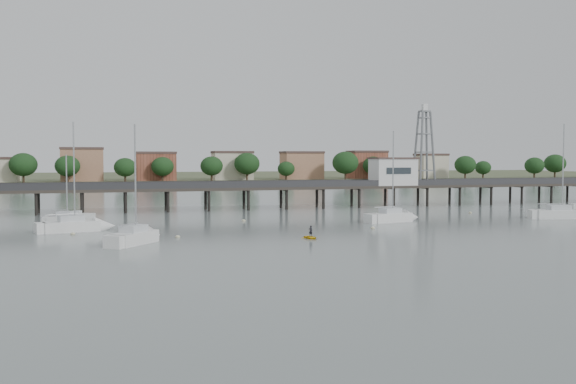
{
  "coord_description": "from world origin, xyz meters",
  "views": [
    {
      "loc": [
        -27.65,
        -51.34,
        9.09
      ],
      "look_at": [
        -0.88,
        42.0,
        4.0
      ],
      "focal_mm": 40.0,
      "sensor_mm": 36.0,
      "label": 1
    }
  ],
  "objects_px": {
    "sailboat_d": "(569,214)",
    "yellow_dinghy": "(311,238)",
    "sailboat_c": "(398,217)",
    "pier": "(265,188)",
    "sailboat_f": "(141,237)",
    "sailboat_b": "(71,222)",
    "lattice_tower": "(424,148)",
    "sailboat_a": "(83,226)",
    "white_tender": "(81,216)"
  },
  "relations": [
    {
      "from": "sailboat_d",
      "to": "yellow_dinghy",
      "type": "xyz_separation_m",
      "value": [
        -45.36,
        -12.46,
        -0.63
      ]
    },
    {
      "from": "sailboat_c",
      "to": "yellow_dinghy",
      "type": "height_order",
      "value": "sailboat_c"
    },
    {
      "from": "pier",
      "to": "sailboat_f",
      "type": "distance_m",
      "value": 47.42
    },
    {
      "from": "yellow_dinghy",
      "to": "sailboat_f",
      "type": "bearing_deg",
      "value": 162.41
    },
    {
      "from": "sailboat_b",
      "to": "yellow_dinghy",
      "type": "distance_m",
      "value": 34.21
    },
    {
      "from": "lattice_tower",
      "to": "sailboat_d",
      "type": "bearing_deg",
      "value": -73.91
    },
    {
      "from": "sailboat_c",
      "to": "sailboat_f",
      "type": "bearing_deg",
      "value": -173.25
    },
    {
      "from": "sailboat_d",
      "to": "sailboat_a",
      "type": "distance_m",
      "value": 70.49
    },
    {
      "from": "sailboat_c",
      "to": "white_tender",
      "type": "xyz_separation_m",
      "value": [
        -43.98,
        16.52,
        -0.2
      ]
    },
    {
      "from": "sailboat_a",
      "to": "white_tender",
      "type": "relative_size",
      "value": 3.67
    },
    {
      "from": "sailboat_f",
      "to": "sailboat_a",
      "type": "bearing_deg",
      "value": 62.91
    },
    {
      "from": "sailboat_c",
      "to": "sailboat_b",
      "type": "relative_size",
      "value": 1.38
    },
    {
      "from": "lattice_tower",
      "to": "sailboat_b",
      "type": "bearing_deg",
      "value": -161.47
    },
    {
      "from": "lattice_tower",
      "to": "sailboat_d",
      "type": "distance_m",
      "value": 32.92
    },
    {
      "from": "pier",
      "to": "sailboat_c",
      "type": "relative_size",
      "value": 10.93
    },
    {
      "from": "pier",
      "to": "lattice_tower",
      "type": "bearing_deg",
      "value": 0.0
    },
    {
      "from": "sailboat_c",
      "to": "pier",
      "type": "bearing_deg",
      "value": 101.93
    },
    {
      "from": "sailboat_b",
      "to": "sailboat_a",
      "type": "bearing_deg",
      "value": -54.21
    },
    {
      "from": "sailboat_a",
      "to": "sailboat_c",
      "type": "bearing_deg",
      "value": -14.1
    },
    {
      "from": "pier",
      "to": "lattice_tower",
      "type": "height_order",
      "value": "lattice_tower"
    },
    {
      "from": "sailboat_c",
      "to": "yellow_dinghy",
      "type": "relative_size",
      "value": 5.98
    },
    {
      "from": "sailboat_c",
      "to": "sailboat_d",
      "type": "height_order",
      "value": "sailboat_d"
    },
    {
      "from": "sailboat_f",
      "to": "sailboat_c",
      "type": "bearing_deg",
      "value": -32.37
    },
    {
      "from": "pier",
      "to": "sailboat_a",
      "type": "distance_m",
      "value": 41.02
    },
    {
      "from": "sailboat_c",
      "to": "lattice_tower",
      "type": "bearing_deg",
      "value": 42.36
    },
    {
      "from": "sailboat_b",
      "to": "sailboat_c",
      "type": "bearing_deg",
      "value": 11.86
    },
    {
      "from": "sailboat_a",
      "to": "sailboat_f",
      "type": "xyz_separation_m",
      "value": [
        6.32,
        -13.32,
        0.0
      ]
    },
    {
      "from": "sailboat_b",
      "to": "white_tender",
      "type": "relative_size",
      "value": 2.54
    },
    {
      "from": "lattice_tower",
      "to": "sailboat_c",
      "type": "distance_m",
      "value": 34.64
    },
    {
      "from": "pier",
      "to": "sailboat_d",
      "type": "distance_m",
      "value": 50.21
    },
    {
      "from": "pier",
      "to": "yellow_dinghy",
      "type": "distance_m",
      "value": 42.93
    },
    {
      "from": "sailboat_a",
      "to": "yellow_dinghy",
      "type": "distance_m",
      "value": 29.22
    },
    {
      "from": "sailboat_c",
      "to": "sailboat_b",
      "type": "xyz_separation_m",
      "value": [
        -45.0,
        5.97,
        0.02
      ]
    },
    {
      "from": "sailboat_f",
      "to": "yellow_dinghy",
      "type": "height_order",
      "value": "sailboat_f"
    },
    {
      "from": "yellow_dinghy",
      "to": "sailboat_b",
      "type": "bearing_deg",
      "value": 129.3
    },
    {
      "from": "sailboat_b",
      "to": "pier",
      "type": "bearing_deg",
      "value": 53.01
    },
    {
      "from": "sailboat_a",
      "to": "sailboat_f",
      "type": "relative_size",
      "value": 1.07
    },
    {
      "from": "lattice_tower",
      "to": "pier",
      "type": "bearing_deg",
      "value": -180.0
    },
    {
      "from": "lattice_tower",
      "to": "sailboat_f",
      "type": "bearing_deg",
      "value": -143.67
    },
    {
      "from": "pier",
      "to": "yellow_dinghy",
      "type": "height_order",
      "value": "pier"
    },
    {
      "from": "lattice_tower",
      "to": "yellow_dinghy",
      "type": "height_order",
      "value": "lattice_tower"
    },
    {
      "from": "lattice_tower",
      "to": "white_tender",
      "type": "distance_m",
      "value": 64.39
    },
    {
      "from": "pier",
      "to": "sailboat_d",
      "type": "bearing_deg",
      "value": -36.75
    },
    {
      "from": "white_tender",
      "to": "yellow_dinghy",
      "type": "xyz_separation_m",
      "value": [
        25.88,
        -31.68,
        -0.44
      ]
    },
    {
      "from": "sailboat_b",
      "to": "white_tender",
      "type": "height_order",
      "value": "sailboat_b"
    },
    {
      "from": "pier",
      "to": "sailboat_b",
      "type": "distance_m",
      "value": 38.67
    },
    {
      "from": "white_tender",
      "to": "yellow_dinghy",
      "type": "relative_size",
      "value": 1.71
    },
    {
      "from": "pier",
      "to": "sailboat_c",
      "type": "bearing_deg",
      "value": -64.7
    },
    {
      "from": "pier",
      "to": "sailboat_d",
      "type": "xyz_separation_m",
      "value": [
        40.15,
        -29.98,
        -3.16
      ]
    },
    {
      "from": "pier",
      "to": "sailboat_f",
      "type": "height_order",
      "value": "sailboat_f"
    }
  ]
}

